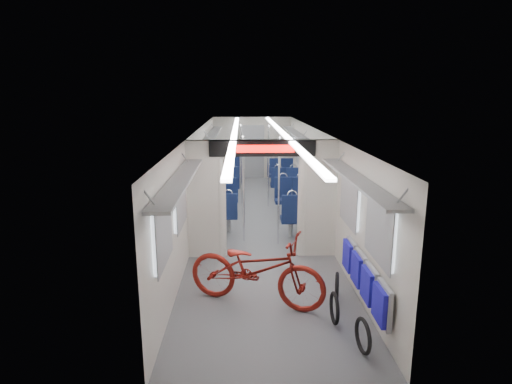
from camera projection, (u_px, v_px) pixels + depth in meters
carriage at (259, 166)px, 9.92m from camera, size 12.00×12.02×2.31m
bicycle at (256, 269)px, 6.46m from camera, size 2.28×1.48×1.13m
flip_bench at (364, 277)px, 6.14m from camera, size 0.12×2.12×0.53m
bike_hoop_a at (363, 338)px, 5.29m from camera, size 0.10×0.47×0.46m
bike_hoop_b at (334, 310)px, 5.97m from camera, size 0.05×0.47×0.46m
bike_hoop_c at (337, 288)px, 6.67m from camera, size 0.14×0.45×0.45m
seat_bay_near_left at (220, 202)px, 10.60m from camera, size 0.88×1.93×1.06m
seat_bay_near_right at (297, 203)px, 10.37m from camera, size 0.92×2.12×1.11m
seat_bay_far_left at (225, 175)px, 13.82m from camera, size 0.94×2.22×1.14m
seat_bay_far_right at (283, 176)px, 13.91m from camera, size 0.89×1.99×1.07m
stanchion_near_left at (244, 190)px, 9.12m from camera, size 0.05×0.05×2.30m
stanchion_near_right at (279, 192)px, 8.93m from camera, size 0.04×0.04×2.30m
stanchion_far_left at (241, 165)px, 12.28m from camera, size 0.04×0.04×2.30m
stanchion_far_right at (268, 167)px, 11.98m from camera, size 0.05×0.05×2.30m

